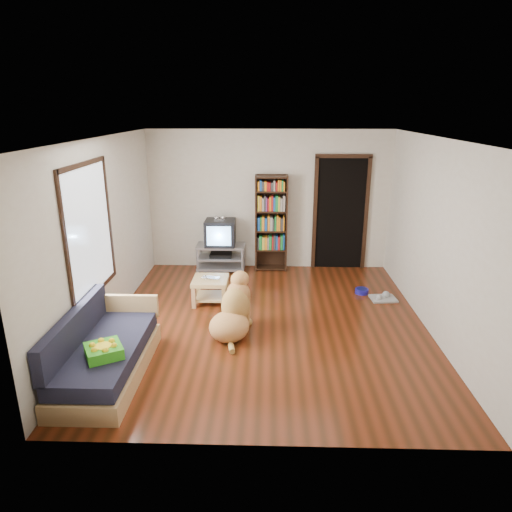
{
  "coord_description": "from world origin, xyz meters",
  "views": [
    {
      "loc": [
        0.02,
        -5.95,
        2.98
      ],
      "look_at": [
        -0.17,
        0.38,
        0.9
      ],
      "focal_mm": 32.0,
      "sensor_mm": 36.0,
      "label": 1
    }
  ],
  "objects_px": {
    "tv_stand": "(221,256)",
    "coffee_table": "(210,286)",
    "laptop": "(210,279)",
    "green_cushion": "(104,351)",
    "dog": "(234,312)",
    "crt_tv": "(220,232)",
    "sofa": "(104,355)",
    "grey_rag": "(383,299)",
    "bookshelf": "(271,218)",
    "dog_bowl": "(362,291)"
  },
  "relations": [
    {
      "from": "crt_tv",
      "to": "coffee_table",
      "type": "distance_m",
      "value": 1.61
    },
    {
      "from": "laptop",
      "to": "sofa",
      "type": "relative_size",
      "value": 0.16
    },
    {
      "from": "sofa",
      "to": "coffee_table",
      "type": "distance_m",
      "value": 2.33
    },
    {
      "from": "green_cushion",
      "to": "crt_tv",
      "type": "xyz_separation_m",
      "value": [
        0.85,
        3.94,
        0.26
      ]
    },
    {
      "from": "dog_bowl",
      "to": "bookshelf",
      "type": "bearing_deg",
      "value": 142.39
    },
    {
      "from": "tv_stand",
      "to": "sofa",
      "type": "height_order",
      "value": "sofa"
    },
    {
      "from": "tv_stand",
      "to": "bookshelf",
      "type": "bearing_deg",
      "value": 5.63
    },
    {
      "from": "grey_rag",
      "to": "bookshelf",
      "type": "height_order",
      "value": "bookshelf"
    },
    {
      "from": "coffee_table",
      "to": "crt_tv",
      "type": "bearing_deg",
      "value": 89.75
    },
    {
      "from": "green_cushion",
      "to": "bookshelf",
      "type": "relative_size",
      "value": 0.2
    },
    {
      "from": "bookshelf",
      "to": "dog",
      "type": "xyz_separation_m",
      "value": [
        -0.51,
        -2.64,
        -0.69
      ]
    },
    {
      "from": "green_cushion",
      "to": "dog",
      "type": "bearing_deg",
      "value": 17.13
    },
    {
      "from": "tv_stand",
      "to": "sofa",
      "type": "bearing_deg",
      "value": -105.02
    },
    {
      "from": "tv_stand",
      "to": "coffee_table",
      "type": "xyz_separation_m",
      "value": [
        -0.01,
        -1.52,
        0.01
      ]
    },
    {
      "from": "coffee_table",
      "to": "grey_rag",
      "type": "bearing_deg",
      "value": 3.8
    },
    {
      "from": "dog_bowl",
      "to": "grey_rag",
      "type": "xyz_separation_m",
      "value": [
        0.3,
        -0.25,
        -0.03
      ]
    },
    {
      "from": "tv_stand",
      "to": "dog",
      "type": "distance_m",
      "value": 2.59
    },
    {
      "from": "tv_stand",
      "to": "crt_tv",
      "type": "distance_m",
      "value": 0.47
    },
    {
      "from": "laptop",
      "to": "crt_tv",
      "type": "xyz_separation_m",
      "value": [
        0.01,
        1.57,
        0.33
      ]
    },
    {
      "from": "dog_bowl",
      "to": "coffee_table",
      "type": "bearing_deg",
      "value": -170.07
    },
    {
      "from": "green_cushion",
      "to": "laptop",
      "type": "relative_size",
      "value": 1.3
    },
    {
      "from": "tv_stand",
      "to": "coffee_table",
      "type": "relative_size",
      "value": 1.64
    },
    {
      "from": "bookshelf",
      "to": "sofa",
      "type": "distance_m",
      "value": 4.26
    },
    {
      "from": "tv_stand",
      "to": "dog",
      "type": "bearing_deg",
      "value": -80.17
    },
    {
      "from": "sofa",
      "to": "grey_rag",
      "type": "bearing_deg",
      "value": 31.51
    },
    {
      "from": "tv_stand",
      "to": "coffee_table",
      "type": "height_order",
      "value": "tv_stand"
    },
    {
      "from": "sofa",
      "to": "dog",
      "type": "distance_m",
      "value": 1.78
    },
    {
      "from": "laptop",
      "to": "grey_rag",
      "type": "distance_m",
      "value": 2.82
    },
    {
      "from": "crt_tv",
      "to": "green_cushion",
      "type": "bearing_deg",
      "value": -102.17
    },
    {
      "from": "laptop",
      "to": "bookshelf",
      "type": "bearing_deg",
      "value": 70.7
    },
    {
      "from": "grey_rag",
      "to": "tv_stand",
      "type": "distance_m",
      "value": 3.09
    },
    {
      "from": "grey_rag",
      "to": "crt_tv",
      "type": "height_order",
      "value": "crt_tv"
    },
    {
      "from": "green_cushion",
      "to": "grey_rag",
      "type": "height_order",
      "value": "green_cushion"
    },
    {
      "from": "dog_bowl",
      "to": "tv_stand",
      "type": "height_order",
      "value": "tv_stand"
    },
    {
      "from": "green_cushion",
      "to": "sofa",
      "type": "bearing_deg",
      "value": 83.66
    },
    {
      "from": "dog_bowl",
      "to": "sofa",
      "type": "relative_size",
      "value": 0.12
    },
    {
      "from": "laptop",
      "to": "bookshelf",
      "type": "height_order",
      "value": "bookshelf"
    },
    {
      "from": "coffee_table",
      "to": "tv_stand",
      "type": "bearing_deg",
      "value": 89.74
    },
    {
      "from": "laptop",
      "to": "green_cushion",
      "type": "bearing_deg",
      "value": -98.6
    },
    {
      "from": "green_cushion",
      "to": "dog",
      "type": "relative_size",
      "value": 0.35
    },
    {
      "from": "grey_rag",
      "to": "dog",
      "type": "xyz_separation_m",
      "value": [
        -2.33,
        -1.22,
        0.3
      ]
    },
    {
      "from": "crt_tv",
      "to": "sofa",
      "type": "bearing_deg",
      "value": -104.93
    },
    {
      "from": "laptop",
      "to": "coffee_table",
      "type": "bearing_deg",
      "value": 100.96
    },
    {
      "from": "green_cushion",
      "to": "tv_stand",
      "type": "xyz_separation_m",
      "value": [
        0.85,
        3.92,
        -0.21
      ]
    },
    {
      "from": "tv_stand",
      "to": "dog",
      "type": "xyz_separation_m",
      "value": [
        0.44,
        -2.55,
        0.05
      ]
    },
    {
      "from": "grey_rag",
      "to": "sofa",
      "type": "distance_m",
      "value": 4.41
    },
    {
      "from": "green_cushion",
      "to": "crt_tv",
      "type": "bearing_deg",
      "value": 48.25
    },
    {
      "from": "dog_bowl",
      "to": "crt_tv",
      "type": "xyz_separation_m",
      "value": [
        -2.48,
        1.1,
        0.7
      ]
    },
    {
      "from": "green_cushion",
      "to": "sofa",
      "type": "xyz_separation_m",
      "value": [
        -0.12,
        0.29,
        -0.22
      ]
    },
    {
      "from": "dog_bowl",
      "to": "tv_stand",
      "type": "relative_size",
      "value": 0.24
    }
  ]
}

